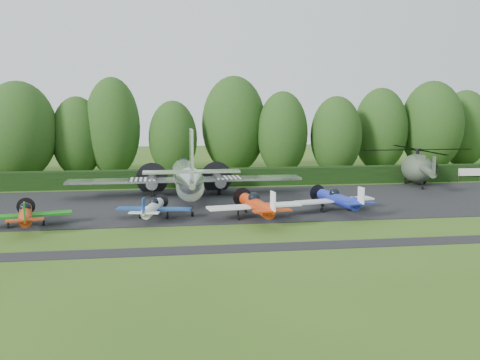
{
  "coord_description": "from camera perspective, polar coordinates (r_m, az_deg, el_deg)",
  "views": [
    {
      "loc": [
        -4.38,
        -39.85,
        9.52
      ],
      "look_at": [
        2.47,
        8.2,
        2.5
      ],
      "focal_mm": 40.0,
      "sensor_mm": 36.0,
      "label": 1
    }
  ],
  "objects": [
    {
      "name": "tree_6",
      "position": [
        71.68,
        -22.51,
        4.88
      ],
      "size": [
        9.17,
        9.17,
        12.23
      ],
      "color": "black",
      "rests_on": "ground"
    },
    {
      "name": "helicopter",
      "position": [
        65.44,
        18.4,
        1.47
      ],
      "size": [
        13.24,
        15.5,
        4.26
      ],
      "rotation": [
        0.0,
        0.0,
        0.27
      ],
      "color": "#384434",
      "rests_on": "ground"
    },
    {
      "name": "sign_board",
      "position": [
        70.83,
        23.31,
        0.72
      ],
      "size": [
        2.88,
        0.11,
        1.62
      ],
      "rotation": [
        0.0,
        0.0,
        0.07
      ],
      "color": "#3F3326",
      "rests_on": "ground"
    },
    {
      "name": "tree_8",
      "position": [
        70.63,
        -7.16,
        4.42
      ],
      "size": [
        6.33,
        6.33,
        9.83
      ],
      "color": "black",
      "rests_on": "ground"
    },
    {
      "name": "light_plane_white",
      "position": [
        44.42,
        -9.29,
        -2.95
      ],
      "size": [
        6.2,
        6.52,
        2.38
      ],
      "rotation": [
        0.0,
        0.0,
        0.21
      ],
      "color": "white",
      "rests_on": "ground"
    },
    {
      "name": "tree_9",
      "position": [
        71.25,
        -13.43,
        5.5
      ],
      "size": [
        7.03,
        7.03,
        12.83
      ],
      "color": "black",
      "rests_on": "ground"
    },
    {
      "name": "light_plane_blue",
      "position": [
        47.51,
        10.39,
        -2.02
      ],
      "size": [
        7.34,
        7.71,
        2.82
      ],
      "rotation": [
        0.0,
        0.0,
        -0.22
      ],
      "color": "#192597",
      "rests_on": "ground"
    },
    {
      "name": "ground",
      "position": [
        41.21,
        -1.81,
        -5.13
      ],
      "size": [
        160.0,
        160.0,
        0.0
      ],
      "primitive_type": "plane",
      "color": "#315618",
      "rests_on": "ground"
    },
    {
      "name": "tree_3",
      "position": [
        77.24,
        14.75,
        5.19
      ],
      "size": [
        7.46,
        7.46,
        11.6
      ],
      "color": "black",
      "rests_on": "ground"
    },
    {
      "name": "tree_0",
      "position": [
        70.84,
        4.54,
        4.96
      ],
      "size": [
        6.64,
        6.64,
        11.05
      ],
      "color": "black",
      "rests_on": "ground"
    },
    {
      "name": "tree_1",
      "position": [
        71.98,
        -16.94,
        4.41
      ],
      "size": [
        6.54,
        6.54,
        10.37
      ],
      "color": "black",
      "rests_on": "ground"
    },
    {
      "name": "hedgerow",
      "position": [
        61.75,
        -3.95,
        -0.66
      ],
      "size": [
        90.0,
        1.6,
        2.0
      ],
      "primitive_type": "cube",
      "color": "black",
      "rests_on": "ground"
    },
    {
      "name": "tree_2",
      "position": [
        80.25,
        19.76,
        5.44
      ],
      "size": [
        8.66,
        8.66,
        12.59
      ],
      "color": "black",
      "rests_on": "ground"
    },
    {
      "name": "light_plane_red",
      "position": [
        44.07,
        -21.9,
        -3.4
      ],
      "size": [
        6.84,
        7.19,
        2.63
      ],
      "rotation": [
        0.0,
        0.0,
        -0.23
      ],
      "color": "#A9300F",
      "rests_on": "ground"
    },
    {
      "name": "transport_plane",
      "position": [
        53.54,
        -5.72,
        0.25
      ],
      "size": [
        23.82,
        18.27,
        7.63
      ],
      "rotation": [
        0.0,
        0.0,
        -0.01
      ],
      "color": "silver",
      "rests_on": "ground"
    },
    {
      "name": "tree_10",
      "position": [
        86.89,
        22.81,
        5.07
      ],
      "size": [
        7.44,
        7.44,
        11.43
      ],
      "color": "black",
      "rests_on": "ground"
    },
    {
      "name": "taxiway_verge",
      "position": [
        35.44,
        -0.73,
        -7.35
      ],
      "size": [
        70.0,
        2.0,
        0.0
      ],
      "primitive_type": "cube",
      "color": "black",
      "rests_on": "ground"
    },
    {
      "name": "apron",
      "position": [
        50.94,
        -3.05,
        -2.55
      ],
      "size": [
        70.0,
        18.0,
        0.01
      ],
      "primitive_type": "cube",
      "color": "black",
      "rests_on": "ground"
    },
    {
      "name": "light_plane_orange",
      "position": [
        43.66,
        1.76,
        -2.68
      ],
      "size": [
        7.88,
        8.29,
        3.03
      ],
      "rotation": [
        0.0,
        0.0,
        -0.15
      ],
      "color": "red",
      "rests_on": "ground"
    },
    {
      "name": "tree_5",
      "position": [
        71.86,
        10.22,
        4.65
      ],
      "size": [
        6.75,
        6.75,
        10.43
      ],
      "color": "black",
      "rests_on": "ground"
    },
    {
      "name": "tree_4",
      "position": [
        72.68,
        -0.66,
        5.89
      ],
      "size": [
        8.67,
        8.67,
        13.13
      ],
      "color": "black",
      "rests_on": "ground"
    }
  ]
}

